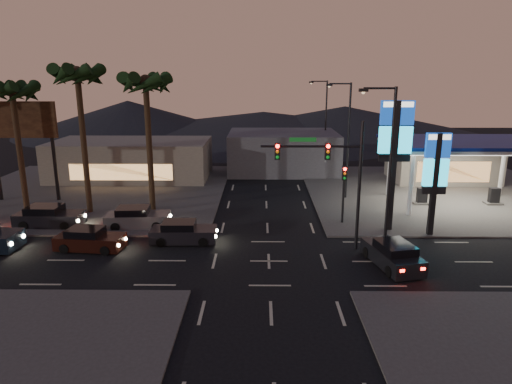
{
  "coord_description": "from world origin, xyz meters",
  "views": [
    {
      "loc": [
        -0.5,
        -24.92,
        10.64
      ],
      "look_at": [
        -0.8,
        4.66,
        3.0
      ],
      "focal_mm": 32.0,
      "sensor_mm": 36.0,
      "label": 1
    }
  ],
  "objects_px": {
    "traffic_signal_mast": "(331,167)",
    "car_lane_a_front": "(183,233)",
    "gas_station": "(464,145)",
    "pylon_sign_tall": "(395,140)",
    "car_lane_b_front": "(137,218)",
    "suv_station": "(393,255)",
    "pylon_sign_short": "(436,169)",
    "car_lane_b_mid": "(49,217)",
    "car_lane_a_mid": "(89,240)"
  },
  "relations": [
    {
      "from": "car_lane_b_mid",
      "to": "suv_station",
      "type": "height_order",
      "value": "car_lane_b_mid"
    },
    {
      "from": "car_lane_b_front",
      "to": "car_lane_b_mid",
      "type": "height_order",
      "value": "car_lane_b_mid"
    },
    {
      "from": "car_lane_a_front",
      "to": "traffic_signal_mast",
      "type": "bearing_deg",
      "value": -6.84
    },
    {
      "from": "gas_station",
      "to": "car_lane_a_front",
      "type": "relative_size",
      "value": 2.79
    },
    {
      "from": "car_lane_b_front",
      "to": "car_lane_b_mid",
      "type": "bearing_deg",
      "value": 179.29
    },
    {
      "from": "traffic_signal_mast",
      "to": "car_lane_a_front",
      "type": "bearing_deg",
      "value": 173.16
    },
    {
      "from": "pylon_sign_tall",
      "to": "suv_station",
      "type": "bearing_deg",
      "value": -103.47
    },
    {
      "from": "car_lane_a_front",
      "to": "suv_station",
      "type": "distance_m",
      "value": 13.14
    },
    {
      "from": "pylon_sign_tall",
      "to": "pylon_sign_short",
      "type": "bearing_deg",
      "value": -21.8
    },
    {
      "from": "car_lane_a_mid",
      "to": "car_lane_b_mid",
      "type": "distance_m",
      "value": 6.32
    },
    {
      "from": "pylon_sign_tall",
      "to": "car_lane_a_mid",
      "type": "distance_m",
      "value": 20.85
    },
    {
      "from": "pylon_sign_tall",
      "to": "car_lane_b_front",
      "type": "distance_m",
      "value": 18.75
    },
    {
      "from": "traffic_signal_mast",
      "to": "suv_station",
      "type": "height_order",
      "value": "traffic_signal_mast"
    },
    {
      "from": "gas_station",
      "to": "car_lane_b_mid",
      "type": "relative_size",
      "value": 2.54
    },
    {
      "from": "car_lane_a_front",
      "to": "car_lane_b_front",
      "type": "distance_m",
      "value": 4.82
    },
    {
      "from": "pylon_sign_short",
      "to": "traffic_signal_mast",
      "type": "height_order",
      "value": "traffic_signal_mast"
    },
    {
      "from": "pylon_sign_short",
      "to": "car_lane_a_front",
      "type": "relative_size",
      "value": 1.6
    },
    {
      "from": "gas_station",
      "to": "pylon_sign_tall",
      "type": "bearing_deg",
      "value": -139.09
    },
    {
      "from": "gas_station",
      "to": "car_lane_a_front",
      "type": "xyz_separation_m",
      "value": [
        -21.57,
        -8.89,
        -4.43
      ]
    },
    {
      "from": "pylon_sign_short",
      "to": "car_lane_b_front",
      "type": "height_order",
      "value": "pylon_sign_short"
    },
    {
      "from": "car_lane_a_front",
      "to": "car_lane_b_front",
      "type": "bearing_deg",
      "value": 141.67
    },
    {
      "from": "traffic_signal_mast",
      "to": "car_lane_b_mid",
      "type": "bearing_deg",
      "value": 167.87
    },
    {
      "from": "car_lane_a_front",
      "to": "suv_station",
      "type": "bearing_deg",
      "value": -16.47
    },
    {
      "from": "car_lane_a_front",
      "to": "suv_station",
      "type": "xyz_separation_m",
      "value": [
        12.6,
        -3.73,
        0.03
      ]
    },
    {
      "from": "gas_station",
      "to": "car_lane_b_front",
      "type": "distance_m",
      "value": 26.39
    },
    {
      "from": "pylon_sign_tall",
      "to": "traffic_signal_mast",
      "type": "height_order",
      "value": "pylon_sign_tall"
    },
    {
      "from": "gas_station",
      "to": "suv_station",
      "type": "xyz_separation_m",
      "value": [
        -8.97,
        -12.62,
        -4.39
      ]
    },
    {
      "from": "gas_station",
      "to": "car_lane_b_mid",
      "type": "height_order",
      "value": "gas_station"
    },
    {
      "from": "gas_station",
      "to": "pylon_sign_short",
      "type": "xyz_separation_m",
      "value": [
        -5.0,
        -7.5,
        -0.42
      ]
    },
    {
      "from": "traffic_signal_mast",
      "to": "suv_station",
      "type": "distance_m",
      "value": 6.18
    },
    {
      "from": "gas_station",
      "to": "traffic_signal_mast",
      "type": "height_order",
      "value": "traffic_signal_mast"
    },
    {
      "from": "pylon_sign_tall",
      "to": "pylon_sign_short",
      "type": "distance_m",
      "value": 3.2
    },
    {
      "from": "pylon_sign_short",
      "to": "car_lane_a_front",
      "type": "xyz_separation_m",
      "value": [
        -16.57,
        -1.39,
        -4.0
      ]
    },
    {
      "from": "car_lane_b_mid",
      "to": "suv_station",
      "type": "distance_m",
      "value": 23.76
    },
    {
      "from": "car_lane_a_front",
      "to": "car_lane_b_front",
      "type": "xyz_separation_m",
      "value": [
        -3.78,
        2.99,
        0.04
      ]
    },
    {
      "from": "traffic_signal_mast",
      "to": "gas_station",
      "type": "bearing_deg",
      "value": 39.28
    },
    {
      "from": "pylon_sign_short",
      "to": "car_lane_b_front",
      "type": "relative_size",
      "value": 1.5
    },
    {
      "from": "pylon_sign_short",
      "to": "suv_station",
      "type": "relative_size",
      "value": 1.49
    },
    {
      "from": "pylon_sign_short",
      "to": "car_lane_b_mid",
      "type": "xyz_separation_m",
      "value": [
        -26.73,
        1.68,
        -3.94
      ]
    },
    {
      "from": "car_lane_b_mid",
      "to": "suv_station",
      "type": "xyz_separation_m",
      "value": [
        22.77,
        -6.8,
        -0.03
      ]
    },
    {
      "from": "car_lane_b_front",
      "to": "car_lane_b_mid",
      "type": "xyz_separation_m",
      "value": [
        -6.38,
        0.08,
        0.03
      ]
    },
    {
      "from": "suv_station",
      "to": "pylon_sign_short",
      "type": "bearing_deg",
      "value": 52.24
    },
    {
      "from": "traffic_signal_mast",
      "to": "suv_station",
      "type": "bearing_deg",
      "value": -38.51
    },
    {
      "from": "car_lane_b_mid",
      "to": "pylon_sign_tall",
      "type": "bearing_deg",
      "value": -1.6
    },
    {
      "from": "pylon_sign_tall",
      "to": "car_lane_a_mid",
      "type": "relative_size",
      "value": 2.06
    },
    {
      "from": "traffic_signal_mast",
      "to": "car_lane_b_front",
      "type": "height_order",
      "value": "traffic_signal_mast"
    },
    {
      "from": "car_lane_a_front",
      "to": "gas_station",
      "type": "bearing_deg",
      "value": 22.41
    },
    {
      "from": "car_lane_b_mid",
      "to": "car_lane_a_front",
      "type": "bearing_deg",
      "value": -16.8
    },
    {
      "from": "car_lane_b_front",
      "to": "suv_station",
      "type": "xyz_separation_m",
      "value": [
        16.38,
        -6.72,
        -0.01
      ]
    },
    {
      "from": "pylon_sign_short",
      "to": "car_lane_a_mid",
      "type": "relative_size",
      "value": 1.6
    }
  ]
}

